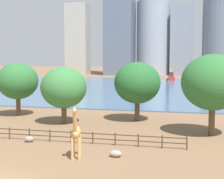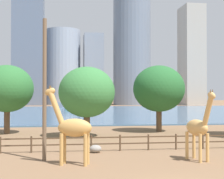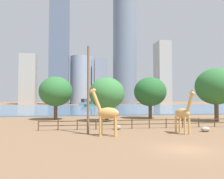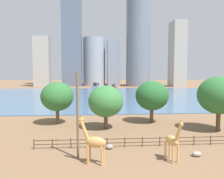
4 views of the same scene
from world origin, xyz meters
TOP-DOWN VIEW (x-y plane):
  - ground_plane at (0.00, 80.00)m, footprint 400.00×400.00m
  - harbor_water at (0.00, 77.00)m, footprint 180.00×86.00m
  - giraffe_tall at (3.48, 7.00)m, footprint 1.39×3.09m
  - giraffe_companion at (-5.21, 6.87)m, footprint 3.30×1.61m
  - utility_pole at (-7.07, 8.57)m, footprint 0.28×0.28m
  - boulder_near_fence at (-3.26, 11.35)m, footprint 0.95×0.82m
  - enclosure_fence at (-0.00, 12.00)m, footprint 26.14×0.14m
  - tree_left_large at (5.94, 25.71)m, footprint 6.41×6.41m
  - tree_right_tall at (-12.37, 25.87)m, footprint 6.17×6.17m
  - tree_left_small at (-3.29, 21.54)m, footprint 6.12×6.12m
  - boat_ferry at (5.43, 110.78)m, footprint 3.04×6.92m
  - boat_sailboat at (-2.93, 93.16)m, footprint 5.09×5.83m
  - boat_tug at (-4.54, 112.61)m, footprint 7.54×8.87m
  - skyline_block_central at (-6.28, 152.31)m, footprint 16.56×16.56m
  - skyline_block_left at (26.07, 143.81)m, footprint 17.71×17.71m
  - skyline_block_right at (8.26, 150.90)m, footprint 9.26×12.06m
  - skyline_tower_short at (52.88, 136.72)m, footprint 9.20×13.26m

SIDE VIEW (x-z plane):
  - ground_plane at x=0.00m, z-range 0.00..0.00m
  - harbor_water at x=0.00m, z-range 0.00..0.20m
  - boulder_near_fence at x=-3.26m, z-range 0.00..0.61m
  - enclosure_fence at x=0.00m, z-range 0.11..1.41m
  - boat_sailboat at x=-2.93m, z-range -1.52..3.64m
  - boat_ferry at x=5.43m, z-range -0.28..2.68m
  - boat_tug at x=-4.54m, z-range -2.40..5.39m
  - giraffe_tall at x=3.48m, z-range -0.17..4.77m
  - giraffe_companion at x=-5.21m, z-range -0.18..5.05m
  - tree_left_small at x=-3.29m, z-range 1.04..8.68m
  - utility_pole at x=-7.07m, z-range 0.00..9.89m
  - tree_right_tall at x=-12.37m, z-range 1.25..9.34m
  - tree_left_large at x=5.94m, z-range 1.22..9.46m
  - skyline_block_right at x=8.26m, z-range 0.00..34.12m
  - skyline_block_central at x=-6.28m, z-range 0.00..36.28m
  - skyline_tower_short at x=52.88m, z-range 0.00..45.89m
  - skyline_block_left at x=26.07m, z-range 0.00..90.19m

